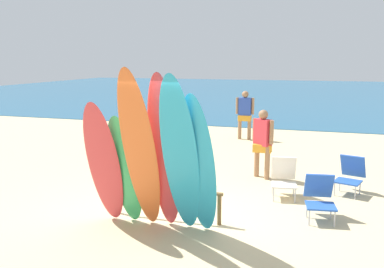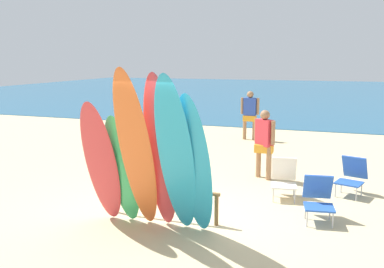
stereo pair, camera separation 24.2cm
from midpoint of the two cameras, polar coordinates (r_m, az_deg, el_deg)
ground at (r=20.97m, az=11.49°, el=2.27°), size 60.00×60.00×0.00m
ocean_water at (r=37.14m, az=14.90°, el=5.52°), size 60.00×40.00×0.02m
surfboard_rack at (r=7.52m, az=-3.05°, el=-8.24°), size 2.10×0.07×0.58m
surfboard_red_0 at (r=7.13m, az=-11.30°, el=-4.00°), size 0.63×0.90×2.19m
surfboard_green_1 at (r=7.12m, az=-8.51°, el=-4.92°), size 0.55×0.67×1.95m
surfboard_orange_2 at (r=6.65m, az=-6.56°, el=-2.51°), size 0.59×1.13×2.73m
surfboard_red_3 at (r=6.71m, az=-3.24°, el=-2.70°), size 0.57×0.85×2.65m
surfboard_teal_4 at (r=6.45m, az=-1.10°, el=-3.24°), size 0.58×1.06×2.64m
surfboard_teal_5 at (r=6.50m, az=1.47°, el=-4.47°), size 0.58×0.84×2.35m
beachgoer_photographing at (r=14.85m, az=8.35°, el=3.00°), size 0.65×0.27×1.71m
beachgoer_strolling at (r=10.02m, az=10.50°, el=-0.74°), size 0.54×0.40×1.65m
beach_chair_red at (r=8.86m, az=13.18°, el=-5.71°), size 0.59×0.73×0.83m
beach_chair_blue at (r=9.47m, az=21.66°, el=-5.19°), size 0.69×0.83×0.81m
beach_chair_striped at (r=7.82m, az=17.69°, el=-8.13°), size 0.60×0.79×0.80m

